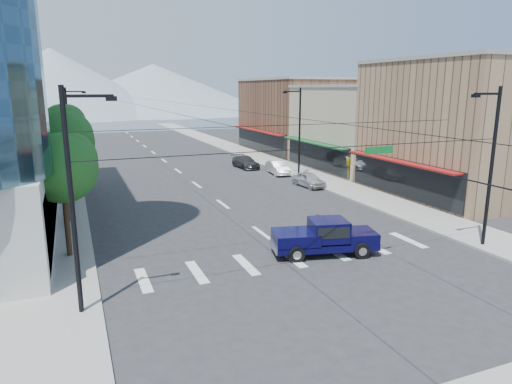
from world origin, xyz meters
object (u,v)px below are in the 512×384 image
Objects in this scene: pickup_truck at (324,236)px; parked_car_near at (309,180)px; parked_car_mid at (278,168)px; pedestrian at (318,228)px; parked_car_far at (245,162)px.

pickup_truck is 17.63m from parked_car_near.
parked_car_mid is at bearing 84.38° from parked_car_near.
parked_car_near is (6.90, 13.80, -0.15)m from pedestrian.
parked_car_near is at bearing -85.49° from parked_car_far.
pickup_truck is at bearing 136.52° from pedestrian.
pedestrian reaches higher than parked_car_mid.
pedestrian is at bearing -105.34° from parked_car_far.
pickup_truck is 1.52× the size of parked_car_near.
pickup_truck is 24.03m from parked_car_mid.
pedestrian is 26.14m from parked_car_far.
pickup_truck is at bearing -102.81° from parked_car_mid.
parked_car_near is 0.94× the size of parked_car_mid.
pickup_truck is 1.29× the size of parked_car_far.
pickup_truck reaches higher than parked_car_far.
parked_car_far is at bearing 115.66° from parked_car_mid.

